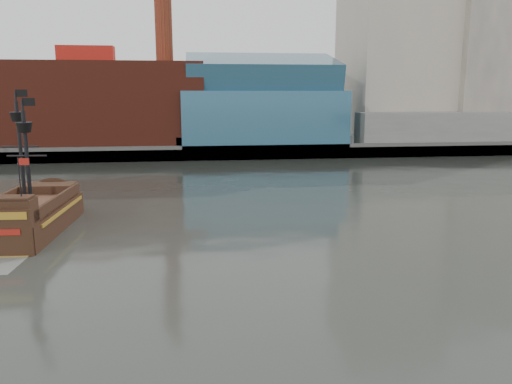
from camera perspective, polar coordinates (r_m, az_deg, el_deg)
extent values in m
plane|color=#272924|center=(27.75, 0.09, -13.89)|extent=(400.00, 400.00, 0.00)
cube|color=slate|center=(117.43, -5.73, 6.04)|extent=(220.00, 60.00, 2.00)
cube|color=#4C4C49|center=(88.07, -5.17, 4.47)|extent=(220.00, 1.00, 2.60)
cube|color=maroon|center=(98.71, -18.52, 9.46)|extent=(42.00, 18.00, 15.00)
cube|color=#2B5974|center=(95.92, 0.64, 8.50)|extent=(30.00, 16.00, 10.00)
cube|color=#B3A794|center=(114.20, 15.75, 17.60)|extent=(20.00, 22.00, 46.00)
cube|color=#A69B8B|center=(118.36, 24.75, 14.82)|extent=(18.00, 18.00, 38.00)
cube|color=#B3A794|center=(133.97, 17.01, 17.85)|extent=(24.00, 20.00, 52.00)
cube|color=slate|center=(104.55, 22.22, 6.81)|extent=(40.00, 6.00, 6.00)
cylinder|color=maroon|center=(100.30, -10.61, 20.48)|extent=(3.20, 3.20, 22.00)
cube|color=#2B5974|center=(95.85, 0.65, 13.28)|extent=(28.00, 14.94, 8.78)
cube|color=black|center=(47.23, -24.39, -3.35)|extent=(6.30, 13.57, 2.88)
cube|color=#452719|center=(46.87, -24.55, -1.45)|extent=(5.67, 12.22, 0.33)
cube|color=black|center=(51.69, -22.56, 0.27)|extent=(4.85, 2.93, 1.11)
cylinder|color=black|center=(48.02, -25.30, 4.21)|extent=(0.33, 0.33, 8.63)
cylinder|color=black|center=(44.00, -24.67, 3.26)|extent=(0.33, 0.33, 7.96)
cone|color=black|center=(47.79, -25.60, 7.75)|extent=(1.29, 1.29, 0.77)
cone|color=black|center=(43.75, -24.96, 6.70)|extent=(1.29, 1.29, 0.77)
cube|color=black|center=(47.57, -25.25, 10.18)|extent=(1.00, 0.09, 0.61)
cube|color=black|center=(43.50, -24.56, 9.34)|extent=(1.00, 0.09, 0.61)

